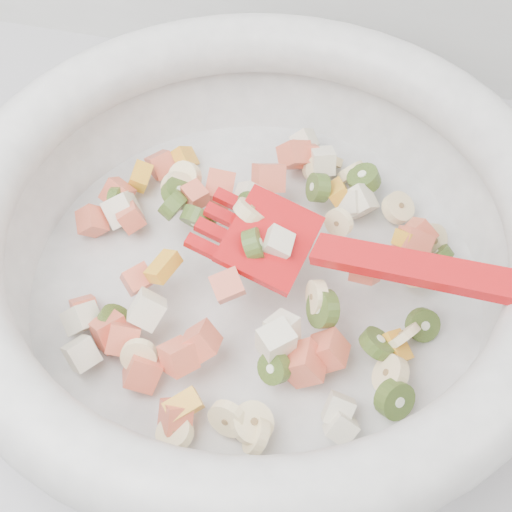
# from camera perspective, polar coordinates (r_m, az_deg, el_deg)

# --- Properties ---
(counter) EXTENTS (2.00, 0.60, 0.90)m
(counter) POSITION_cam_1_polar(r_m,az_deg,el_deg) (0.97, 2.05, -18.32)
(counter) COLOR #A4A3A8
(counter) RESTS_ON ground
(mixing_bowl) EXTENTS (0.48, 0.44, 0.13)m
(mixing_bowl) POSITION_cam_1_polar(r_m,az_deg,el_deg) (0.51, 0.04, 1.12)
(mixing_bowl) COLOR silver
(mixing_bowl) RESTS_ON counter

